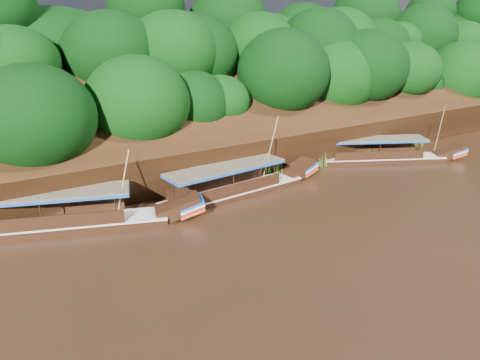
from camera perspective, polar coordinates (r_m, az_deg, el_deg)
name	(u,v)px	position (r m, az deg, el deg)	size (l,w,h in m)	color
ground	(329,223)	(31.05, 10.82, -5.19)	(160.00, 160.00, 0.00)	black
riverbank	(177,128)	(48.55, -7.64, 6.28)	(120.00, 30.06, 19.40)	black
boat_0	(390,156)	(45.60, 17.83, 2.85)	(12.87, 7.70, 5.71)	black
boat_1	(242,186)	(35.35, 0.20, -0.78)	(14.14, 3.26, 6.25)	black
boat_2	(73,219)	(31.52, -19.69, -4.53)	(15.58, 7.20, 5.32)	black
reeds	(214,179)	(36.07, -3.17, 0.14)	(50.61, 2.17, 2.12)	#35711C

